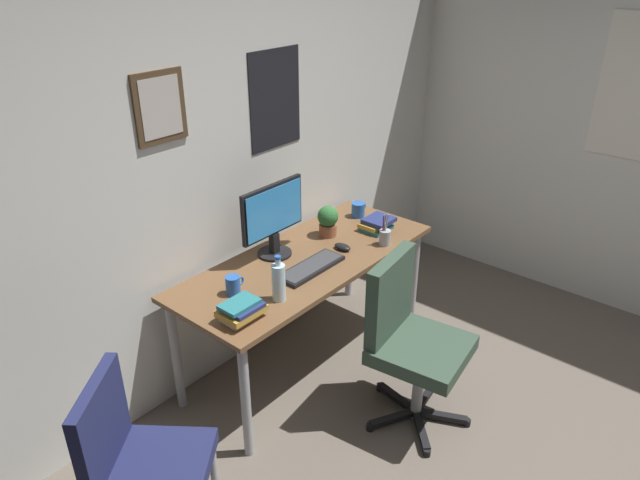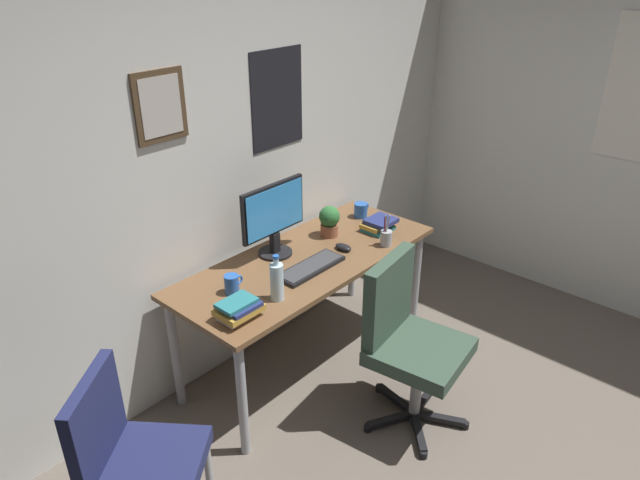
{
  "view_description": "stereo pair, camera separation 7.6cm",
  "coord_description": "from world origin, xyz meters",
  "px_view_note": "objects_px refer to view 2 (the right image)",
  "views": [
    {
      "loc": [
        -1.97,
        -0.22,
        2.34
      ],
      "look_at": [
        0.23,
        1.63,
        0.88
      ],
      "focal_mm": 32.51,
      "sensor_mm": 36.0,
      "label": 1
    },
    {
      "loc": [
        -1.92,
        -0.28,
        2.34
      ],
      "look_at": [
        0.23,
        1.63,
        0.88
      ],
      "focal_mm": 32.51,
      "sensor_mm": 36.0,
      "label": 2
    }
  ],
  "objects_px": {
    "keyboard": "(311,267)",
    "book_stack_right": "(238,309)",
    "potted_plant": "(329,220)",
    "book_stack_left": "(379,224)",
    "office_chair": "(407,336)",
    "coffee_mug_near": "(361,210)",
    "coffee_mug_far": "(232,284)",
    "computer_mouse": "(343,247)",
    "side_chair": "(132,455)",
    "pen_cup": "(386,237)",
    "monitor": "(274,216)",
    "water_bottle": "(277,281)"
  },
  "relations": [
    {
      "from": "monitor",
      "to": "pen_cup",
      "type": "height_order",
      "value": "monitor"
    },
    {
      "from": "monitor",
      "to": "pen_cup",
      "type": "xyz_separation_m",
      "value": [
        0.52,
        -0.42,
        -0.19
      ]
    },
    {
      "from": "office_chair",
      "to": "pen_cup",
      "type": "distance_m",
      "value": 0.69
    },
    {
      "from": "side_chair",
      "to": "coffee_mug_near",
      "type": "height_order",
      "value": "side_chair"
    },
    {
      "from": "side_chair",
      "to": "keyboard",
      "type": "height_order",
      "value": "side_chair"
    },
    {
      "from": "coffee_mug_far",
      "to": "potted_plant",
      "type": "height_order",
      "value": "potted_plant"
    },
    {
      "from": "coffee_mug_far",
      "to": "potted_plant",
      "type": "distance_m",
      "value": 0.85
    },
    {
      "from": "keyboard",
      "to": "potted_plant",
      "type": "height_order",
      "value": "potted_plant"
    },
    {
      "from": "computer_mouse",
      "to": "book_stack_right",
      "type": "xyz_separation_m",
      "value": [
        -0.88,
        -0.07,
        0.03
      ]
    },
    {
      "from": "side_chair",
      "to": "book_stack_left",
      "type": "relative_size",
      "value": 4.4
    },
    {
      "from": "side_chair",
      "to": "computer_mouse",
      "type": "bearing_deg",
      "value": 7.93
    },
    {
      "from": "computer_mouse",
      "to": "coffee_mug_near",
      "type": "relative_size",
      "value": 0.87
    },
    {
      "from": "keyboard",
      "to": "book_stack_right",
      "type": "distance_m",
      "value": 0.59
    },
    {
      "from": "coffee_mug_near",
      "to": "coffee_mug_far",
      "type": "relative_size",
      "value": 1.11
    },
    {
      "from": "side_chair",
      "to": "book_stack_left",
      "type": "bearing_deg",
      "value": 6.67
    },
    {
      "from": "computer_mouse",
      "to": "potted_plant",
      "type": "distance_m",
      "value": 0.23
    },
    {
      "from": "computer_mouse",
      "to": "book_stack_right",
      "type": "height_order",
      "value": "book_stack_right"
    },
    {
      "from": "water_bottle",
      "to": "side_chair",
      "type": "bearing_deg",
      "value": -172.18
    },
    {
      "from": "coffee_mug_near",
      "to": "potted_plant",
      "type": "distance_m",
      "value": 0.36
    },
    {
      "from": "computer_mouse",
      "to": "pen_cup",
      "type": "height_order",
      "value": "pen_cup"
    },
    {
      "from": "office_chair",
      "to": "coffee_mug_far",
      "type": "relative_size",
      "value": 8.33
    },
    {
      "from": "computer_mouse",
      "to": "keyboard",
      "type": "bearing_deg",
      "value": -177.79
    },
    {
      "from": "coffee_mug_near",
      "to": "keyboard",
      "type": "bearing_deg",
      "value": -162.97
    },
    {
      "from": "office_chair",
      "to": "keyboard",
      "type": "bearing_deg",
      "value": 97.36
    },
    {
      "from": "pen_cup",
      "to": "book_stack_right",
      "type": "relative_size",
      "value": 0.94
    },
    {
      "from": "coffee_mug_far",
      "to": "coffee_mug_near",
      "type": "bearing_deg",
      "value": 4.24
    },
    {
      "from": "side_chair",
      "to": "water_bottle",
      "type": "bearing_deg",
      "value": 7.82
    },
    {
      "from": "monitor",
      "to": "water_bottle",
      "type": "distance_m",
      "value": 0.51
    },
    {
      "from": "side_chair",
      "to": "keyboard",
      "type": "bearing_deg",
      "value": 9.23
    },
    {
      "from": "side_chair",
      "to": "book_stack_left",
      "type": "xyz_separation_m",
      "value": [
        1.97,
        0.23,
        0.27
      ]
    },
    {
      "from": "monitor",
      "to": "coffee_mug_far",
      "type": "relative_size",
      "value": 4.03
    },
    {
      "from": "book_stack_right",
      "to": "book_stack_left",
      "type": "bearing_deg",
      "value": 3.53
    },
    {
      "from": "potted_plant",
      "to": "book_stack_left",
      "type": "height_order",
      "value": "potted_plant"
    },
    {
      "from": "coffee_mug_near",
      "to": "book_stack_left",
      "type": "bearing_deg",
      "value": -112.24
    },
    {
      "from": "potted_plant",
      "to": "keyboard",
      "type": "bearing_deg",
      "value": -152.75
    },
    {
      "from": "keyboard",
      "to": "potted_plant",
      "type": "xyz_separation_m",
      "value": [
        0.39,
        0.2,
        0.09
      ]
    },
    {
      "from": "pen_cup",
      "to": "coffee_mug_near",
      "type": "bearing_deg",
      "value": 58.15
    },
    {
      "from": "coffee_mug_far",
      "to": "book_stack_left",
      "type": "distance_m",
      "value": 1.12
    },
    {
      "from": "book_stack_left",
      "to": "office_chair",
      "type": "bearing_deg",
      "value": -132.84
    },
    {
      "from": "monitor",
      "to": "water_bottle",
      "type": "xyz_separation_m",
      "value": [
        -0.34,
        -0.36,
        -0.13
      ]
    },
    {
      "from": "water_bottle",
      "to": "book_stack_left",
      "type": "height_order",
      "value": "water_bottle"
    },
    {
      "from": "keyboard",
      "to": "water_bottle",
      "type": "height_order",
      "value": "water_bottle"
    },
    {
      "from": "potted_plant",
      "to": "book_stack_left",
      "type": "relative_size",
      "value": 0.98
    },
    {
      "from": "computer_mouse",
      "to": "potted_plant",
      "type": "relative_size",
      "value": 0.56
    },
    {
      "from": "monitor",
      "to": "book_stack_right",
      "type": "height_order",
      "value": "monitor"
    },
    {
      "from": "monitor",
      "to": "book_stack_left",
      "type": "distance_m",
      "value": 0.74
    },
    {
      "from": "keyboard",
      "to": "side_chair",
      "type": "bearing_deg",
      "value": -170.77
    },
    {
      "from": "computer_mouse",
      "to": "coffee_mug_near",
      "type": "distance_m",
      "value": 0.5
    },
    {
      "from": "potted_plant",
      "to": "pen_cup",
      "type": "height_order",
      "value": "pen_cup"
    },
    {
      "from": "office_chair",
      "to": "book_stack_left",
      "type": "relative_size",
      "value": 4.78
    }
  ]
}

